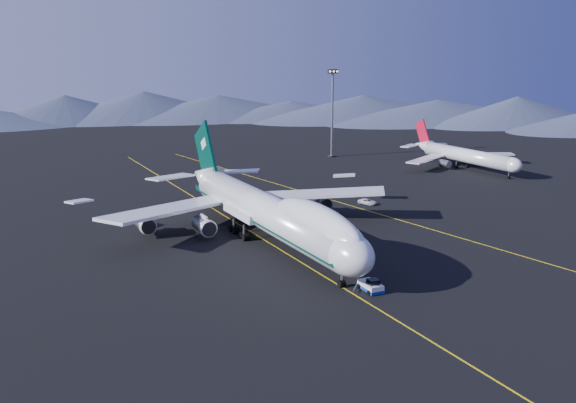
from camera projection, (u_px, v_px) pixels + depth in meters
name	position (u px, v px, depth m)	size (l,w,h in m)	color
ground	(266.00, 241.00, 117.91)	(500.00, 500.00, 0.00)	black
taxiway_line_main	(266.00, 241.00, 117.91)	(0.25, 220.00, 0.01)	yellow
taxiway_line_side	(372.00, 212.00, 139.74)	(0.25, 200.00, 0.01)	yellow
boeing_747	(266.00, 211.00, 116.63)	(59.62, 72.43, 19.37)	silver
pushback_tug	(371.00, 287.00, 93.27)	(2.77, 4.54, 1.92)	silver
second_jet	(463.00, 155.00, 191.99)	(40.76, 46.05, 13.11)	silver
service_van	(367.00, 202.00, 146.68)	(2.04, 4.42, 1.23)	silver
floodlight_mast	(332.00, 113.00, 211.58)	(3.55, 2.66, 28.70)	black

